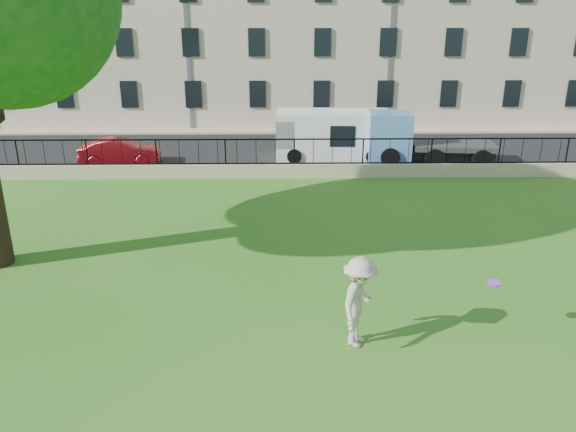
{
  "coord_description": "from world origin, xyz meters",
  "views": [
    {
      "loc": [
        -0.68,
        -11.9,
        6.87
      ],
      "look_at": [
        -0.42,
        3.5,
        1.26
      ],
      "focal_mm": 35.0,
      "sensor_mm": 36.0,
      "label": 1
    }
  ],
  "objects_px": {
    "frisbee": "(494,283)",
    "white_van": "(333,135)",
    "blue_truck": "(429,138)",
    "man": "(359,302)",
    "red_sedan": "(120,152)"
  },
  "relations": [
    {
      "from": "frisbee",
      "to": "white_van",
      "type": "distance_m",
      "value": 16.51
    },
    {
      "from": "red_sedan",
      "to": "blue_truck",
      "type": "bearing_deg",
      "value": -97.24
    },
    {
      "from": "man",
      "to": "white_van",
      "type": "xyz_separation_m",
      "value": [
        0.97,
        16.66,
        0.14
      ]
    },
    {
      "from": "frisbee",
      "to": "red_sedan",
      "type": "distance_m",
      "value": 19.68
    },
    {
      "from": "man",
      "to": "red_sedan",
      "type": "relative_size",
      "value": 0.55
    },
    {
      "from": "man",
      "to": "blue_truck",
      "type": "height_order",
      "value": "blue_truck"
    },
    {
      "from": "blue_truck",
      "to": "red_sedan",
      "type": "bearing_deg",
      "value": -173.95
    },
    {
      "from": "man",
      "to": "red_sedan",
      "type": "distance_m",
      "value": 18.21
    },
    {
      "from": "man",
      "to": "blue_truck",
      "type": "xyz_separation_m",
      "value": [
        5.47,
        15.72,
        0.17
      ]
    },
    {
      "from": "frisbee",
      "to": "blue_truck",
      "type": "relative_size",
      "value": 0.05
    },
    {
      "from": "frisbee",
      "to": "white_van",
      "type": "relative_size",
      "value": 0.05
    },
    {
      "from": "man",
      "to": "white_van",
      "type": "relative_size",
      "value": 0.37
    },
    {
      "from": "white_van",
      "to": "blue_truck",
      "type": "xyz_separation_m",
      "value": [
        4.5,
        -0.94,
        0.03
      ]
    },
    {
      "from": "red_sedan",
      "to": "frisbee",
      "type": "bearing_deg",
      "value": -148.94
    },
    {
      "from": "red_sedan",
      "to": "blue_truck",
      "type": "relative_size",
      "value": 0.65
    }
  ]
}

